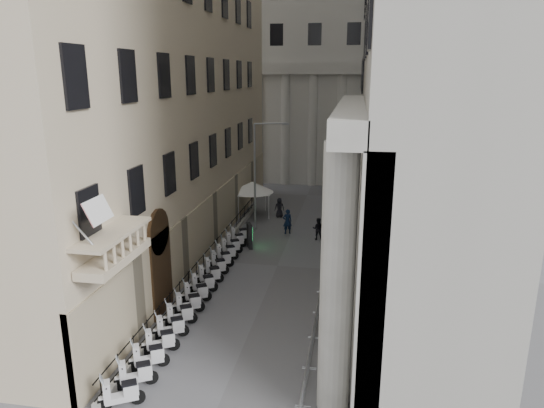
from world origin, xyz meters
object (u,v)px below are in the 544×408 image
(info_kiosk, at_px, (250,236))
(scooter_0, at_px, (123,407))
(pedestrian_a, at_px, (287,222))
(street_lamp, at_px, (259,167))
(security_tent, at_px, (256,188))
(pedestrian_b, at_px, (318,229))

(info_kiosk, bearing_deg, scooter_0, -118.06)
(pedestrian_a, bearing_deg, info_kiosk, 36.22)
(scooter_0, distance_m, street_lamp, 22.58)
(pedestrian_a, bearing_deg, scooter_0, 58.95)
(security_tent, bearing_deg, pedestrian_a, -51.76)
(street_lamp, bearing_deg, security_tent, 84.15)
(scooter_0, bearing_deg, security_tent, -28.97)
(info_kiosk, distance_m, pedestrian_a, 4.24)
(pedestrian_b, bearing_deg, street_lamp, -18.47)
(security_tent, distance_m, pedestrian_b, 7.92)
(street_lamp, distance_m, info_kiosk, 6.02)
(security_tent, bearing_deg, street_lamp, -74.69)
(pedestrian_b, bearing_deg, scooter_0, 75.42)
(street_lamp, height_order, pedestrian_b, street_lamp)
(street_lamp, xyz_separation_m, info_kiosk, (0.16, -4.37, -4.14))
(scooter_0, xyz_separation_m, info_kiosk, (1.03, 17.61, 0.92))
(street_lamp, bearing_deg, scooter_0, -113.42)
(pedestrian_b, bearing_deg, info_kiosk, 30.79)
(scooter_0, distance_m, security_tent, 25.56)
(info_kiosk, distance_m, pedestrian_b, 5.36)
(security_tent, height_order, pedestrian_a, security_tent)
(scooter_0, relative_size, info_kiosk, 0.83)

